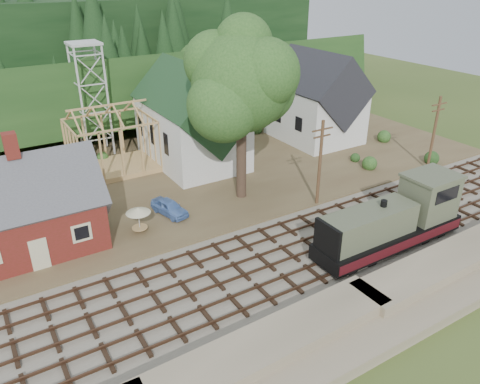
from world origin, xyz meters
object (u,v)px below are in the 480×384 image
patio_set (138,211)px  car_blue (170,207)px  locomotive (395,221)px  car_red (326,132)px

patio_set → car_blue: bearing=24.5°
locomotive → patio_set: 19.74m
locomotive → patio_set: size_ratio=5.83×
locomotive → car_blue: (-12.64, 13.20, -1.27)m
car_red → patio_set: (-27.78, -9.63, 1.21)m
locomotive → car_blue: 18.32m
locomotive → car_red: (11.90, 21.35, -1.27)m
car_blue → patio_set: size_ratio=1.76×
car_red → locomotive: bearing=150.3°
locomotive → patio_set: bearing=143.6°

